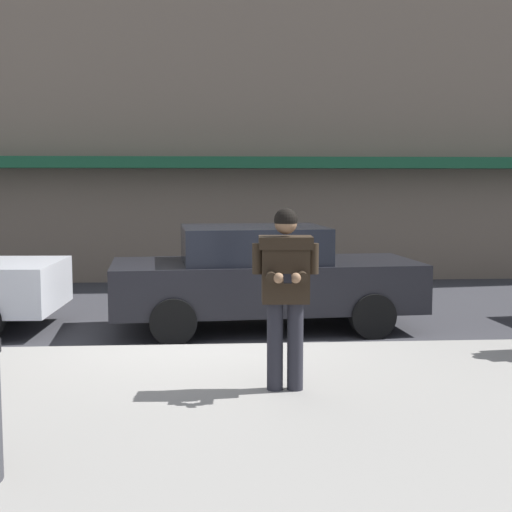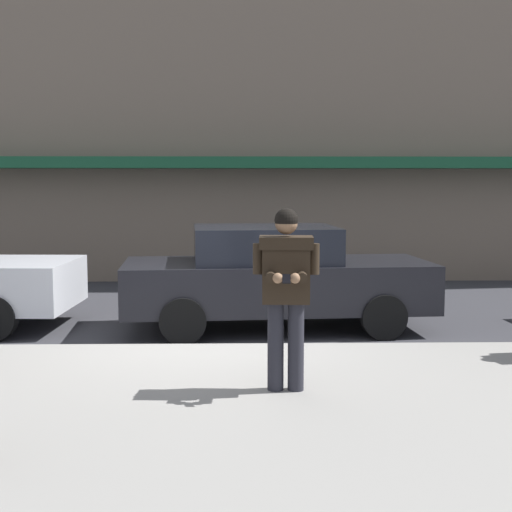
# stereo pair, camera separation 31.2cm
# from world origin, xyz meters

# --- Properties ---
(ground_plane) EXTENTS (80.00, 80.00, 0.00)m
(ground_plane) POSITION_xyz_m (0.00, 0.00, 0.00)
(ground_plane) COLOR #333338
(sidewalk) EXTENTS (32.00, 5.30, 0.14)m
(sidewalk) POSITION_xyz_m (1.00, -2.85, 0.07)
(sidewalk) COLOR gray
(sidewalk) RESTS_ON ground
(curb_paint_line) EXTENTS (28.00, 0.12, 0.01)m
(curb_paint_line) POSITION_xyz_m (1.00, 0.05, 0.00)
(curb_paint_line) COLOR silver
(curb_paint_line) RESTS_ON ground
(parked_sedan_mid) EXTENTS (4.63, 2.19, 1.54)m
(parked_sedan_mid) POSITION_xyz_m (0.99, 1.36, 0.79)
(parked_sedan_mid) COLOR black
(parked_sedan_mid) RESTS_ON ground
(man_texting_on_phone) EXTENTS (0.65, 0.60, 1.81)m
(man_texting_on_phone) POSITION_xyz_m (0.94, -2.26, 1.25)
(man_texting_on_phone) COLOR #23232B
(man_texting_on_phone) RESTS_ON sidewalk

